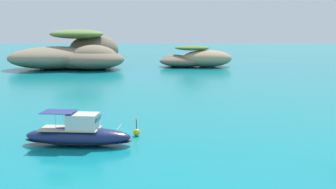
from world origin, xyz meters
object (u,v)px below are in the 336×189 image
object	(u,v)px
islet_large	(77,55)
islet_small	(194,59)
motorboat_navy	(79,135)
channel_buoy	(136,132)

from	to	relation	value
islet_large	islet_small	xyz separation A→B (m)	(24.32, 3.34, -0.88)
islet_small	motorboat_navy	world-z (taller)	islet_small
islet_large	channel_buoy	distance (m)	57.89
islet_small	channel_buoy	world-z (taller)	islet_small
islet_large	channel_buoy	xyz separation A→B (m)	(16.98, -55.30, -2.25)
islet_small	motorboat_navy	bearing A→B (deg)	-100.47
channel_buoy	islet_large	bearing A→B (deg)	107.07
motorboat_navy	channel_buoy	size ratio (longest dim) A/B	5.48
islet_small	channel_buoy	distance (m)	59.11
motorboat_navy	channel_buoy	world-z (taller)	motorboat_navy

